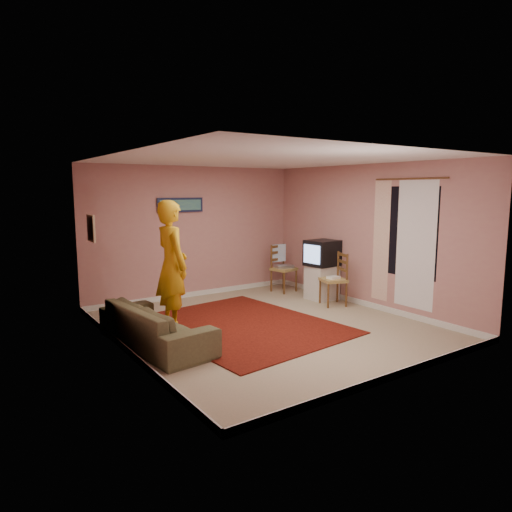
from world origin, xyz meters
TOP-DOWN VIEW (x-y plane):
  - ground at (0.00, 0.00)m, footprint 5.00×5.00m
  - wall_back at (0.00, 2.50)m, footprint 4.50×0.02m
  - wall_front at (0.00, -2.50)m, footprint 4.50×0.02m
  - wall_left at (-2.25, 0.00)m, footprint 0.02×5.00m
  - wall_right at (2.25, 0.00)m, footprint 0.02×5.00m
  - ceiling at (0.00, 0.00)m, footprint 4.50×5.00m
  - baseboard_back at (0.00, 2.49)m, footprint 4.50×0.02m
  - baseboard_front at (0.00, -2.49)m, footprint 4.50×0.02m
  - baseboard_left at (-2.24, 0.00)m, footprint 0.02×5.00m
  - baseboard_right at (2.24, 0.00)m, footprint 0.02×5.00m
  - window at (2.24, -0.90)m, footprint 0.01×1.10m
  - curtain_sheer at (2.23, -1.05)m, footprint 0.01×0.75m
  - curtain_floral at (2.21, -0.35)m, footprint 0.01×0.35m
  - curtain_rod at (2.20, -0.90)m, footprint 0.02×1.40m
  - picture_back at (-0.30, 2.47)m, footprint 0.95×0.04m
  - picture_left at (-2.22, 1.60)m, footprint 0.04×0.38m
  - area_rug at (-0.32, 0.24)m, footprint 2.80×3.36m
  - tv_cabinet at (1.95, 0.86)m, footprint 0.53×0.48m
  - crt_tv at (1.94, 0.86)m, footprint 0.62×0.56m
  - chair_a at (1.75, 1.83)m, footprint 0.52×0.51m
  - dvd_player at (1.75, 1.83)m, footprint 0.41×0.33m
  - blue_throw at (1.75, 2.02)m, footprint 0.35×0.04m
  - chair_b at (1.81, 0.39)m, footprint 0.55×0.56m
  - game_console at (1.81, 0.39)m, footprint 0.22×0.16m
  - sofa at (-1.80, 0.12)m, footprint 1.01×2.09m
  - person at (-1.26, 0.74)m, footprint 0.48×0.73m

SIDE VIEW (x-z plane):
  - ground at x=0.00m, z-range 0.00..0.00m
  - area_rug at x=-0.32m, z-range 0.00..0.02m
  - baseboard_back at x=0.00m, z-range 0.00..0.10m
  - baseboard_front at x=0.00m, z-range 0.00..0.10m
  - baseboard_left at x=-2.24m, z-range 0.00..0.10m
  - baseboard_right at x=2.24m, z-range 0.00..0.10m
  - sofa at x=-1.80m, z-range 0.00..0.59m
  - tv_cabinet at x=1.95m, z-range 0.00..0.67m
  - game_console at x=1.81m, z-range 0.50..0.55m
  - dvd_player at x=1.75m, z-range 0.51..0.57m
  - chair_b at x=1.81m, z-range 0.33..0.87m
  - chair_a at x=1.75m, z-range 0.34..0.88m
  - blue_throw at x=1.75m, z-range 0.62..0.99m
  - crt_tv at x=1.94m, z-range 0.67..1.17m
  - person at x=-1.26m, z-range 0.00..1.99m
  - curtain_sheer at x=2.23m, z-range 0.20..2.30m
  - curtain_floral at x=2.21m, z-range 0.20..2.30m
  - wall_back at x=0.00m, z-range 0.00..2.60m
  - wall_front at x=0.00m, z-range 0.00..2.60m
  - wall_left at x=-2.25m, z-range 0.00..2.60m
  - wall_right at x=2.25m, z-range 0.00..2.60m
  - window at x=2.24m, z-range 0.70..2.20m
  - picture_left at x=-2.22m, z-range 1.34..1.76m
  - picture_back at x=-0.30m, z-range 1.71..1.99m
  - curtain_rod at x=2.20m, z-range 2.31..2.33m
  - ceiling at x=0.00m, z-range 2.59..2.61m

